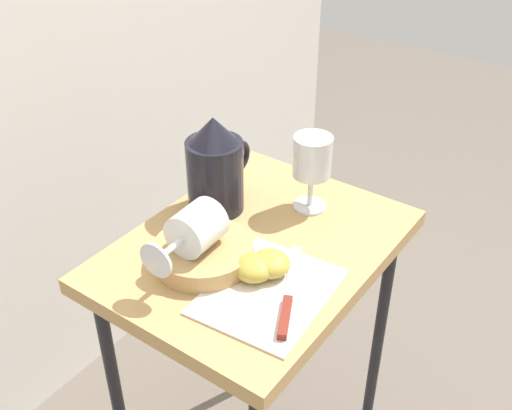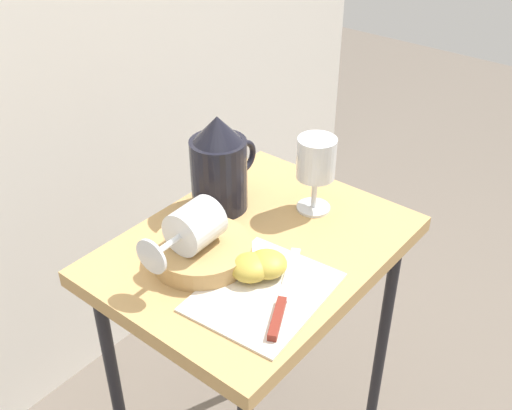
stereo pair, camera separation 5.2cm
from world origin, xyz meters
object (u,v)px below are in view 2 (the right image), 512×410
object	(u,v)px
pitcher	(219,172)
wine_glass_tipped_near	(193,227)
knife	(281,303)
basket_tray	(202,251)
apple_half_right	(267,264)
apple_half_left	(250,267)
wine_glass_upright	(316,162)
table	(256,277)

from	to	relation	value
pitcher	wine_glass_tipped_near	bearing A→B (deg)	-152.27
pitcher	knife	distance (m)	0.31
basket_tray	apple_half_right	distance (m)	0.12
pitcher	apple_half_left	bearing A→B (deg)	-125.59
wine_glass_upright	apple_half_right	world-z (taller)	wine_glass_upright
table	apple_half_left	size ratio (longest dim) A/B	10.24
pitcher	apple_half_right	bearing A→B (deg)	-118.27
wine_glass_tipped_near	apple_half_left	size ratio (longest dim) A/B	2.15
table	wine_glass_upright	xyz separation A→B (m)	(0.15, -0.02, 0.18)
apple_half_left	apple_half_right	bearing A→B (deg)	-33.14
apple_half_right	table	bearing A→B (deg)	50.54
table	apple_half_left	distance (m)	0.14
table	apple_half_right	distance (m)	0.13
table	knife	world-z (taller)	knife
wine_glass_tipped_near	knife	distance (m)	0.19
table	apple_half_right	world-z (taller)	apple_half_right
apple_half_left	knife	bearing A→B (deg)	-106.38
table	wine_glass_tipped_near	bearing A→B (deg)	156.95
wine_glass_upright	basket_tray	bearing A→B (deg)	166.87
apple_half_right	apple_half_left	bearing A→B (deg)	146.86
apple_half_left	pitcher	bearing A→B (deg)	54.41
wine_glass_tipped_near	wine_glass_upright	bearing A→B (deg)	-13.42
basket_tray	wine_glass_tipped_near	xyz separation A→B (m)	(-0.01, 0.00, 0.06)
apple_half_left	knife	xyz separation A→B (m)	(-0.02, -0.08, -0.01)
wine_glass_upright	apple_half_left	world-z (taller)	wine_glass_upright
apple_half_left	apple_half_right	size ratio (longest dim) A/B	1.00
apple_half_right	wine_glass_tipped_near	bearing A→B (deg)	113.96
basket_tray	knife	distance (m)	0.17
apple_half_right	pitcher	bearing A→B (deg)	61.73
knife	pitcher	bearing A→B (deg)	59.71
wine_glass_upright	apple_half_right	size ratio (longest dim) A/B	2.22
table	pitcher	bearing A→B (deg)	68.97
wine_glass_tipped_near	pitcher	bearing A→B (deg)	27.73
pitcher	apple_half_left	world-z (taller)	pitcher
basket_tray	knife	xyz separation A→B (m)	(-0.01, -0.17, -0.01)
table	wine_glass_upright	world-z (taller)	wine_glass_upright
pitcher	knife	xyz separation A→B (m)	(-0.15, -0.26, -0.07)
basket_tray	wine_glass_upright	size ratio (longest dim) A/B	1.14
wine_glass_upright	wine_glass_tipped_near	world-z (taller)	wine_glass_upright
wine_glass_upright	apple_half_left	size ratio (longest dim) A/B	2.22
wine_glass_upright	knife	bearing A→B (deg)	-155.42
apple_half_left	apple_half_right	distance (m)	0.03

